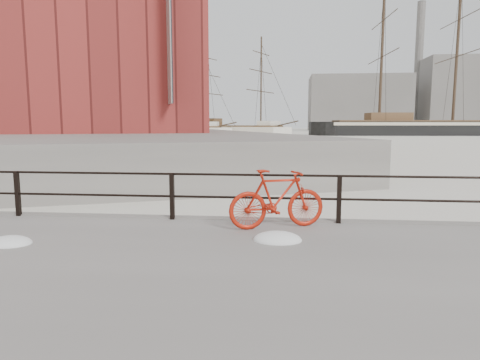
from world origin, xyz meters
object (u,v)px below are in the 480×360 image
(barque_black, at_px, (452,135))
(workboat_near, at_px, (7,149))
(schooner_mid, at_px, (234,135))
(workboat_far, at_px, (99,143))
(schooner_left, at_px, (181,135))
(bicycle, at_px, (277,199))

(barque_black, bearing_deg, workboat_near, -142.01)
(schooner_mid, xyz_separation_m, workboat_far, (-12.06, -39.87, 0.00))
(schooner_left, bearing_deg, workboat_far, -94.43)
(bicycle, height_order, workboat_near, workboat_near)
(bicycle, xyz_separation_m, schooner_mid, (-10.41, 82.14, -0.93))
(barque_black, height_order, workboat_near, barque_black)
(bicycle, bearing_deg, workboat_far, 97.75)
(schooner_mid, distance_m, schooner_left, 11.24)
(schooner_left, height_order, workboat_near, schooner_left)
(barque_black, bearing_deg, workboat_far, -147.84)
(bicycle, relative_size, schooner_mid, 0.07)
(barque_black, height_order, schooner_mid, barque_black)
(workboat_near, distance_m, workboat_far, 13.00)
(schooner_mid, relative_size, workboat_near, 2.31)
(schooner_left, bearing_deg, barque_black, 3.24)
(schooner_mid, bearing_deg, workboat_near, -82.49)
(bicycle, bearing_deg, barque_black, 47.38)
(barque_black, bearing_deg, schooner_left, -178.42)
(schooner_left, bearing_deg, workboat_near, -97.88)
(schooner_mid, height_order, workboat_far, schooner_mid)
(schooner_left, height_order, workboat_far, schooner_left)
(barque_black, distance_m, schooner_mid, 44.51)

